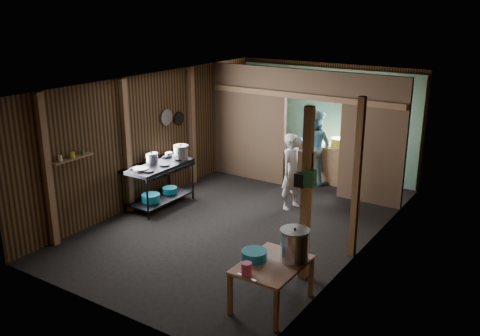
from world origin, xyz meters
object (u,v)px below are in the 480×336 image
Objects in this scene: gas_range at (159,185)px; yellow_tub at (339,142)px; stock_pot at (294,246)px; cook at (292,172)px; prep_table at (272,284)px; pink_bucket at (247,269)px; stove_pot_large at (181,153)px.

yellow_tub reaches higher than gas_range.
stock_pot reaches higher than gas_range.
cook is (-1.63, 3.03, -0.08)m from stock_pot.
prep_table is 0.61m from stock_pot.
pink_bucket is (-0.33, -0.68, -0.13)m from stock_pot.
gas_range is 4.28m from stock_pot.
stove_pot_large is 0.67× the size of stock_pot.
stove_pot_large is 4.47m from pink_bucket.
stock_pot is at bearing -73.25° from yellow_tub.
prep_table is at bearing -34.57° from stove_pot_large.
pink_bucket is at bearing -115.76° from stock_pot.
stock_pot reaches higher than pink_bucket.
gas_range is at bearing 132.36° from cook.
cook is at bearing 118.28° from stock_pot.
pink_bucket is at bearing -78.34° from yellow_tub.
stock_pot reaches higher than yellow_tub.
gas_range is 3.15× the size of stock_pot.
pink_bucket is 0.47× the size of yellow_tub.
gas_range is at bearing 152.61° from prep_table.
stove_pot_large reaches higher than yellow_tub.
stock_pot is at bearing -23.30° from gas_range.
cook is at bearing 21.52° from stove_pot_large.
stove_pot_large reaches higher than stock_pot.
prep_table is (3.71, -1.92, -0.12)m from gas_range.
gas_range is 4.08m from yellow_tub.
stove_pot_large is 4.34m from stock_pot.
yellow_tub reaches higher than pink_bucket.
cook is (-0.15, -1.89, -0.19)m from yellow_tub.
prep_table is 0.60m from pink_bucket.
yellow_tub is (2.43, 3.24, 0.51)m from gas_range.
stove_pot_large reaches higher than gas_range.
cook reaches higher than stock_pot.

